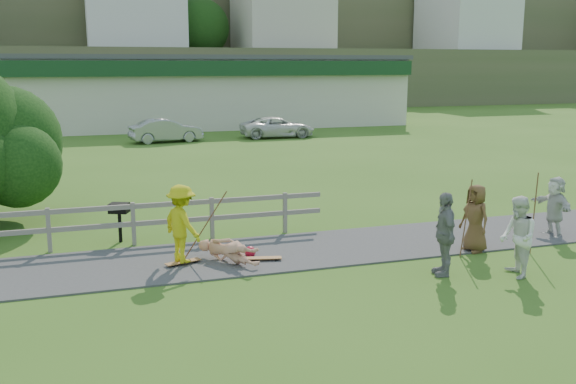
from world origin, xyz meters
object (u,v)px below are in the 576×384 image
spectator_d (555,207)px  skater_rider (182,228)px  spectator_c (475,218)px  car_white (277,127)px  car_silver (166,131)px  skater_fallen (228,251)px  spectator_b (445,234)px  bbq (120,223)px  spectator_a (518,237)px

spectator_d → skater_rider: bearing=-90.1°
skater_rider → spectator_d: bearing=-119.6°
spectator_c → car_white: 25.17m
spectator_d → car_silver: 25.15m
skater_rider → car_white: bearing=-48.5°
skater_fallen → car_silver: bearing=52.5°
skater_fallen → car_white: bearing=36.9°
skater_fallen → car_silver: 23.90m
spectator_c → car_silver: size_ratio=0.40×
spectator_c → car_white: (2.65, 25.03, -0.19)m
spectator_b → spectator_d: bearing=128.3°
spectator_b → skater_fallen: bearing=-101.6°
spectator_b → spectator_c: spectator_b is taller
spectator_b → bbq: 8.11m
spectator_a → car_white: spectator_a is taller
skater_fallen → spectator_d: spectator_d is taller
car_silver → car_white: (6.90, 0.34, -0.05)m
car_white → bbq: size_ratio=4.50×
skater_rider → spectator_b: size_ratio=0.97×
spectator_a → spectator_c: (0.25, 1.92, -0.05)m
car_white → spectator_c: bearing=175.0°
car_silver → spectator_a: bearing=-179.7°
spectator_b → car_white: size_ratio=0.40×
skater_rider → car_silver: skater_rider is taller
spectator_a → car_silver: size_ratio=0.42×
spectator_d → skater_fallen: bearing=-89.2°
spectator_d → car_white: size_ratio=0.35×
skater_rider → car_white: skater_rider is taller
spectator_c → spectator_a: bearing=-20.6°
skater_fallen → spectator_c: spectator_c is taller
spectator_b → spectator_c: size_ratio=1.10×
skater_fallen → spectator_a: 6.35m
spectator_a → spectator_b: 1.54m
spectator_a → bbq: 9.61m
spectator_a → bbq: size_ratio=1.73×
spectator_d → car_white: 24.48m
spectator_a → car_silver: (-4.01, 26.62, -0.20)m
skater_rider → spectator_c: size_ratio=1.06×
car_white → bbq: car_white is taller
skater_rider → car_silver: 23.81m
bbq → skater_fallen: bearing=-27.5°
skater_rider → bbq: (-1.22, 2.48, -0.38)m
spectator_b → car_white: (4.31, 26.36, -0.28)m
skater_rider → bbq: 2.79m
skater_fallen → spectator_a: bearing=-59.6°
bbq → car_silver: bearing=102.1°
car_white → skater_rider: bearing=159.3°
skater_rider → skater_fallen: 1.18m
spectator_b → spectator_d: (4.46, 1.88, -0.11)m
spectator_b → bbq: size_ratio=1.80×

